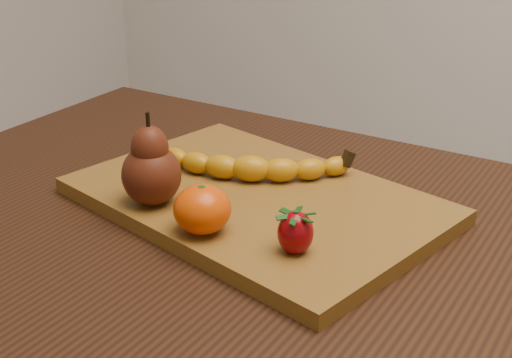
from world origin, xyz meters
The scene contains 6 objects.
table centered at (0.00, 0.00, 0.66)m, with size 1.00×0.70×0.76m.
cutting_board centered at (0.00, 0.03, 0.77)m, with size 0.45×0.30×0.02m, color brown.
banana centered at (-0.02, 0.06, 0.80)m, with size 0.22×0.06×0.03m, color #C78609, non-canonical shape.
pear centered at (-0.09, -0.06, 0.84)m, with size 0.07×0.07×0.11m, color #4F1D0C, non-canonical shape.
mandarin centered at (0.00, -0.09, 0.81)m, with size 0.07×0.07×0.06m, color #DB4402.
strawberry centered at (0.11, -0.07, 0.80)m, with size 0.04×0.04×0.05m, color #7D0308, non-canonical shape.
Camera 1 is at (0.43, -0.66, 1.16)m, focal length 50.00 mm.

